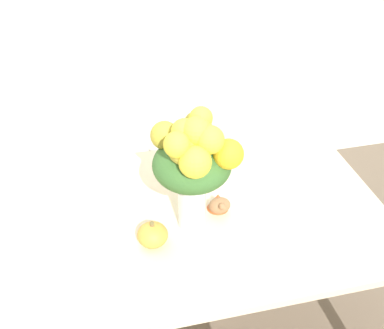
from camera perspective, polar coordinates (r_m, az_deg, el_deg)
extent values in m
cube|color=beige|center=(2.12, -0.49, -5.78)|extent=(1.57, 0.99, 0.03)
cylinder|color=beige|center=(2.68, -18.11, -8.21)|extent=(0.06, 0.06, 0.72)
cylinder|color=beige|center=(2.87, 11.65, -3.66)|extent=(0.06, 0.06, 0.72)
cylinder|color=silver|center=(2.00, 0.00, -3.92)|extent=(0.11, 0.11, 0.22)
cylinder|color=silver|center=(2.03, 0.00, -5.02)|extent=(0.09, 0.09, 0.12)
cylinder|color=#38662D|center=(1.98, 0.59, -2.96)|extent=(0.00, 0.01, 0.28)
cylinder|color=#38662D|center=(1.99, 0.04, -2.68)|extent=(0.01, 0.00, 0.28)
cylinder|color=#38662D|center=(1.98, -0.57, -2.91)|extent=(0.01, 0.01, 0.28)
cylinder|color=#38662D|center=(1.96, -0.40, -3.34)|extent=(0.01, 0.00, 0.28)
cylinder|color=#38662D|center=(1.96, 0.33, -3.37)|extent=(0.01, 0.01, 0.28)
ellipsoid|color=#38662D|center=(1.90, 0.00, 0.00)|extent=(0.29, 0.29, 0.17)
sphere|color=yellow|center=(1.82, 3.91, 1.12)|extent=(0.11, 0.11, 0.11)
sphere|color=yellow|center=(1.78, 0.47, 3.52)|extent=(0.10, 0.10, 0.10)
sphere|color=#AD9E33|center=(1.95, 0.53, 4.28)|extent=(0.10, 0.10, 0.10)
sphere|color=yellow|center=(1.77, 1.93, 2.65)|extent=(0.10, 0.10, 0.10)
sphere|color=yellow|center=(1.75, 0.33, 0.27)|extent=(0.11, 0.11, 0.11)
sphere|color=yellow|center=(1.81, 0.59, 2.58)|extent=(0.11, 0.11, 0.11)
sphere|color=#AD9E33|center=(1.90, -2.94, 3.12)|extent=(0.10, 0.10, 0.10)
sphere|color=yellow|center=(1.84, 0.97, 4.98)|extent=(0.08, 0.08, 0.08)
sphere|color=yellow|center=(1.74, -1.64, 2.12)|extent=(0.09, 0.09, 0.09)
sphere|color=#AD9E33|center=(1.79, -0.97, 1.56)|extent=(0.10, 0.10, 0.10)
sphere|color=yellow|center=(1.80, -0.84, 3.54)|extent=(0.09, 0.09, 0.09)
sphere|color=yellow|center=(1.84, 0.70, 3.70)|extent=(0.10, 0.10, 0.10)
ellipsoid|color=gold|center=(1.96, -4.22, -7.49)|extent=(0.11, 0.11, 0.09)
cylinder|color=brown|center=(1.93, -4.29, -6.43)|extent=(0.02, 0.02, 0.02)
ellipsoid|color=#936642|center=(2.10, 2.95, -4.38)|extent=(0.09, 0.06, 0.07)
cone|color=#C64C23|center=(2.12, 2.77, -3.95)|extent=(0.09, 0.09, 0.07)
sphere|color=#936642|center=(2.06, 3.25, -4.47)|extent=(0.03, 0.03, 0.03)
cube|color=white|center=(2.90, -8.61, -0.66)|extent=(0.47, 0.47, 0.02)
cylinder|color=white|center=(2.92, -11.59, -6.48)|extent=(0.04, 0.04, 0.44)
cylinder|color=white|center=(2.90, -4.88, -6.07)|extent=(0.04, 0.04, 0.44)
cylinder|color=white|center=(3.19, -11.29, -2.47)|extent=(0.04, 0.04, 0.44)
cylinder|color=white|center=(3.17, -5.17, -2.07)|extent=(0.04, 0.04, 0.44)
cube|color=white|center=(2.94, -9.01, 5.66)|extent=(0.40, 0.07, 0.49)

